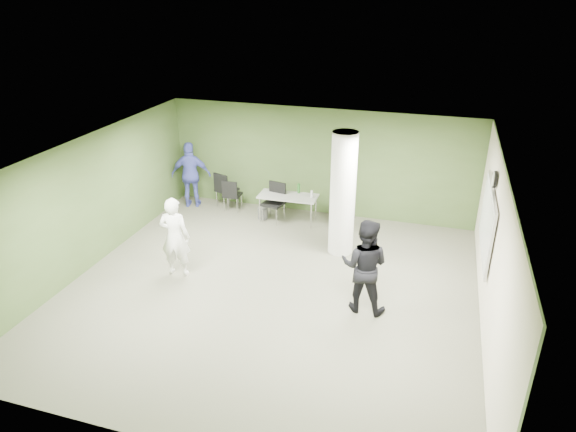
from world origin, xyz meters
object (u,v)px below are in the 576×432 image
(chair_back_left, at_px, (231,193))
(man_black, at_px, (364,266))
(folding_table, at_px, (289,197))
(man_blue, at_px, (191,175))
(woman_white, at_px, (175,237))

(chair_back_left, distance_m, man_black, 5.41)
(folding_table, relative_size, man_blue, 0.83)
(chair_back_left, distance_m, man_blue, 1.21)
(folding_table, distance_m, man_blue, 2.81)
(folding_table, height_order, man_blue, man_blue)
(chair_back_left, bearing_deg, woman_white, 90.19)
(woman_white, bearing_deg, man_black, 169.73)
(folding_table, bearing_deg, man_blue, 175.03)
(folding_table, height_order, man_black, man_black)
(chair_back_left, relative_size, man_blue, 0.49)
(woman_white, xyz_separation_m, man_black, (3.92, -0.14, 0.05))
(man_black, distance_m, man_blue, 6.32)
(folding_table, xyz_separation_m, man_black, (2.45, -3.33, 0.26))
(man_blue, bearing_deg, folding_table, 160.76)
(man_blue, bearing_deg, chair_back_left, 163.92)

